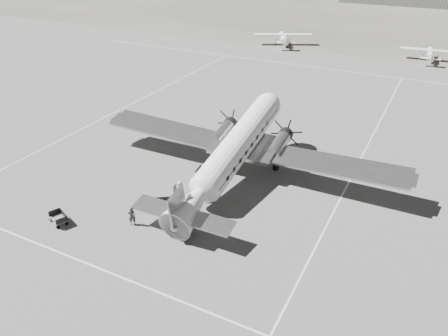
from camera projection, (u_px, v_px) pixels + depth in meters
ground at (205, 177)px, 40.22m from camera, size 260.00×260.00×0.00m
taxi_line_near at (104, 270)px, 29.30m from camera, size 60.00×0.15×0.01m
taxi_line_right at (334, 211)px, 35.43m from camera, size 0.15×80.00×0.01m
taxi_line_left at (120, 110)px, 55.19m from camera, size 0.15×60.00×0.01m
taxi_line_horizon at (325, 68)px, 71.41m from camera, size 90.00×0.15×0.01m
grass_infield at (382, 16)px, 114.29m from camera, size 260.00×90.00×0.01m
dc3_airliner at (234, 152)px, 38.47m from camera, size 30.20×21.12×5.71m
light_plane_left at (283, 39)px, 85.04m from camera, size 14.18×13.18×2.35m
light_plane_right at (430, 55)px, 74.90m from camera, size 10.89×9.12×2.12m
baggage_cart_near at (166, 206)px, 35.17m from camera, size 2.28×2.14×1.05m
baggage_cart_far at (59, 218)px, 33.76m from camera, size 1.89×1.64×0.89m
ground_crew at (132, 216)px, 33.47m from camera, size 0.69×0.64×1.58m
ramp_agent at (176, 193)px, 36.20m from camera, size 1.03×1.10×1.79m
passenger at (180, 190)px, 36.80m from camera, size 0.69×0.89×1.63m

